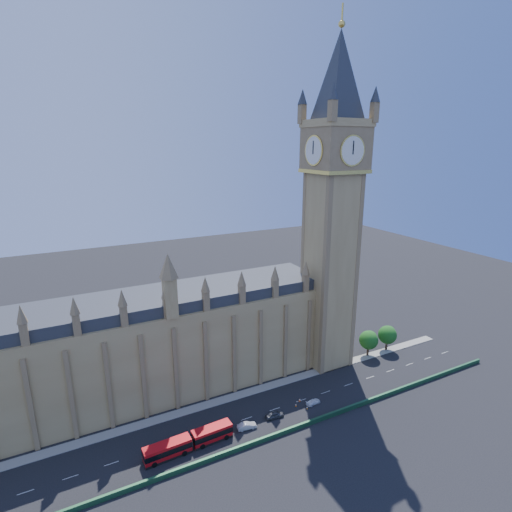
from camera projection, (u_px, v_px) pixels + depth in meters
name	position (u px, v px, depth m)	size (l,w,h in m)	color
ground	(232.00, 423.00, 97.12)	(400.00, 400.00, 0.00)	black
palace_westminster	(106.00, 355.00, 101.35)	(120.00, 20.00, 28.00)	#9B7E4B
elizabeth_tower	(334.00, 185.00, 111.16)	(20.59, 20.59, 105.00)	#9B7E4B
bridge_parapet	(248.00, 445.00, 89.24)	(160.00, 0.60, 1.20)	#1E4C2D
kerb_north	(218.00, 402.00, 105.25)	(160.00, 3.00, 0.16)	gray
tree_east_near	(369.00, 339.00, 127.13)	(6.00, 6.00, 8.50)	#382619
tree_east_far	(388.00, 334.00, 130.63)	(6.00, 6.00, 8.50)	#382619
red_bus	(189.00, 442.00, 88.53)	(20.36, 3.92, 3.44)	red
car_grey	(275.00, 415.00, 99.06)	(1.89, 4.70, 1.60)	#43454B
car_silver	(247.00, 426.00, 95.14)	(1.63, 4.67, 1.54)	#B7B9BF
car_white	(313.00, 402.00, 104.26)	(1.72, 4.22, 1.23)	white
cone_a	(296.00, 405.00, 103.33)	(0.47, 0.47, 0.72)	black
cone_b	(300.00, 400.00, 105.43)	(0.55, 0.55, 0.78)	black
cone_c	(314.00, 404.00, 103.87)	(0.51, 0.51, 0.77)	black
cone_d	(307.00, 408.00, 102.39)	(0.48, 0.48, 0.66)	black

